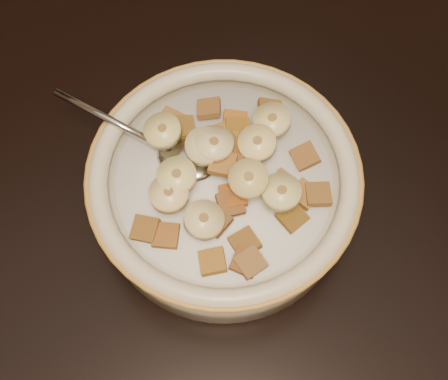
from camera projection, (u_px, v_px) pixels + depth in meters
table at (112, 303)px, 0.55m from camera, size 1.41×0.91×0.04m
cereal_bowl at (224, 192)px, 0.54m from camera, size 0.22×0.22×0.05m
milk at (224, 179)px, 0.52m from camera, size 0.18×0.18×0.00m
spoon at (187, 160)px, 0.52m from camera, size 0.06×0.07×0.01m
cereal_square_0 at (209, 108)px, 0.54m from camera, size 0.03×0.03×0.01m
cereal_square_1 at (171, 120)px, 0.53m from camera, size 0.03×0.03×0.01m
cereal_square_2 at (239, 154)px, 0.50m from camera, size 0.03×0.03×0.01m
cereal_square_3 at (250, 262)px, 0.48m from camera, size 0.02×0.02×0.01m
cereal_square_4 at (305, 156)px, 0.52m from camera, size 0.02×0.02×0.01m
cereal_square_5 at (283, 185)px, 0.50m from camera, size 0.03×0.03×0.01m
cereal_square_6 at (292, 217)px, 0.50m from camera, size 0.02×0.02×0.01m
cereal_square_7 at (238, 130)px, 0.52m from camera, size 0.03×0.03×0.01m
cereal_square_8 at (231, 149)px, 0.50m from camera, size 0.02×0.03×0.01m
cereal_square_9 at (243, 174)px, 0.49m from camera, size 0.03×0.03×0.01m
cereal_square_10 at (270, 110)px, 0.54m from camera, size 0.03×0.03×0.01m
cereal_square_11 at (166, 235)px, 0.49m from camera, size 0.03×0.03×0.01m
cereal_square_12 at (224, 133)px, 0.52m from camera, size 0.02×0.02×0.01m
cereal_square_13 at (271, 122)px, 0.53m from camera, size 0.03×0.03×0.01m
cereal_square_14 at (231, 204)px, 0.49m from camera, size 0.02×0.03×0.01m
cereal_square_15 at (305, 194)px, 0.50m from camera, size 0.03×0.03×0.01m
cereal_square_16 at (245, 262)px, 0.48m from camera, size 0.03×0.03×0.01m
cereal_square_17 at (233, 196)px, 0.49m from camera, size 0.03×0.03×0.01m
cereal_square_18 at (318, 194)px, 0.50m from camera, size 0.03×0.03×0.01m
cereal_square_19 at (245, 243)px, 0.48m from camera, size 0.02×0.02×0.01m
cereal_square_20 at (235, 122)px, 0.53m from camera, size 0.03×0.03×0.01m
cereal_square_21 at (145, 229)px, 0.49m from camera, size 0.03×0.03×0.01m
cereal_square_22 at (223, 164)px, 0.49m from camera, size 0.03×0.03×0.01m
cereal_square_23 at (244, 183)px, 0.49m from camera, size 0.03×0.03×0.01m
cereal_square_24 at (182, 127)px, 0.53m from camera, size 0.03×0.03×0.01m
cereal_square_25 at (216, 221)px, 0.48m from camera, size 0.03×0.03×0.01m
cereal_square_26 at (212, 262)px, 0.48m from camera, size 0.03×0.03×0.01m
banana_slice_0 at (214, 144)px, 0.49m from camera, size 0.04×0.04×0.01m
banana_slice_1 at (163, 131)px, 0.51m from camera, size 0.04×0.04×0.01m
banana_slice_2 at (249, 179)px, 0.48m from camera, size 0.04×0.04×0.02m
banana_slice_3 at (204, 146)px, 0.49m from camera, size 0.04×0.04×0.01m
banana_slice_4 at (272, 120)px, 0.51m from camera, size 0.04×0.04×0.01m
banana_slice_5 at (169, 194)px, 0.48m from camera, size 0.03×0.03×0.01m
banana_slice_6 at (204, 220)px, 0.48m from camera, size 0.04×0.04×0.02m
banana_slice_7 at (177, 176)px, 0.49m from camera, size 0.04×0.04×0.01m
banana_slice_8 at (281, 192)px, 0.48m from camera, size 0.04×0.04×0.01m
banana_slice_9 at (257, 143)px, 0.50m from camera, size 0.04×0.04×0.02m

